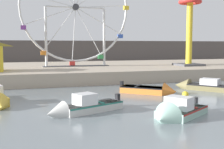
{
  "coord_description": "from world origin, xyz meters",
  "views": [
    {
      "loc": [
        -4.99,
        -5.67,
        3.55
      ],
      "look_at": [
        1.73,
        15.54,
        1.35
      ],
      "focal_mm": 47.52,
      "sensor_mm": 36.0,
      "label": 1
    }
  ],
  "objects_px": {
    "motorboat_orange_hull": "(152,90)",
    "motorboat_pale_grey": "(80,107)",
    "ferris_wheel_white_frame": "(76,9)",
    "drop_tower_yellow_tower": "(190,19)",
    "motorboat_olive_wood": "(205,86)",
    "mooring_buoy_orange": "(185,94)",
    "motorboat_seafoam": "(175,113)"
  },
  "relations": [
    {
      "from": "motorboat_orange_hull",
      "to": "motorboat_pale_grey",
      "type": "bearing_deg",
      "value": -102.04
    },
    {
      "from": "motorboat_seafoam",
      "to": "motorboat_pale_grey",
      "type": "xyz_separation_m",
      "value": [
        -4.18,
        2.48,
        0.02
      ]
    },
    {
      "from": "motorboat_pale_grey",
      "to": "drop_tower_yellow_tower",
      "type": "xyz_separation_m",
      "value": [
        15.97,
        15.25,
        6.21
      ]
    },
    {
      "from": "motorboat_olive_wood",
      "to": "ferris_wheel_white_frame",
      "type": "bearing_deg",
      "value": -6.69
    },
    {
      "from": "motorboat_seafoam",
      "to": "motorboat_olive_wood",
      "type": "bearing_deg",
      "value": -165.57
    },
    {
      "from": "motorboat_orange_hull",
      "to": "mooring_buoy_orange",
      "type": "relative_size",
      "value": 8.85
    },
    {
      "from": "mooring_buoy_orange",
      "to": "motorboat_olive_wood",
      "type": "bearing_deg",
      "value": 37.37
    },
    {
      "from": "ferris_wheel_white_frame",
      "to": "motorboat_orange_hull",
      "type": "bearing_deg",
      "value": -77.19
    },
    {
      "from": "motorboat_pale_grey",
      "to": "ferris_wheel_white_frame",
      "type": "distance_m",
      "value": 19.79
    },
    {
      "from": "motorboat_olive_wood",
      "to": "mooring_buoy_orange",
      "type": "relative_size",
      "value": 12.09
    },
    {
      "from": "motorboat_olive_wood",
      "to": "ferris_wheel_white_frame",
      "type": "relative_size",
      "value": 0.42
    },
    {
      "from": "motorboat_seafoam",
      "to": "motorboat_pale_grey",
      "type": "distance_m",
      "value": 4.86
    },
    {
      "from": "motorboat_pale_grey",
      "to": "mooring_buoy_orange",
      "type": "relative_size",
      "value": 10.32
    },
    {
      "from": "motorboat_pale_grey",
      "to": "motorboat_olive_wood",
      "type": "bearing_deg",
      "value": -178.44
    },
    {
      "from": "drop_tower_yellow_tower",
      "to": "ferris_wheel_white_frame",
      "type": "bearing_deg",
      "value": 167.29
    },
    {
      "from": "ferris_wheel_white_frame",
      "to": "mooring_buoy_orange",
      "type": "distance_m",
      "value": 17.9
    },
    {
      "from": "motorboat_seafoam",
      "to": "motorboat_orange_hull",
      "type": "xyz_separation_m",
      "value": [
        2.12,
        7.06,
        -0.02
      ]
    },
    {
      "from": "motorboat_seafoam",
      "to": "mooring_buoy_orange",
      "type": "relative_size",
      "value": 8.77
    },
    {
      "from": "motorboat_orange_hull",
      "to": "drop_tower_yellow_tower",
      "type": "height_order",
      "value": "drop_tower_yellow_tower"
    },
    {
      "from": "motorboat_olive_wood",
      "to": "motorboat_orange_hull",
      "type": "height_order",
      "value": "motorboat_olive_wood"
    },
    {
      "from": "motorboat_seafoam",
      "to": "drop_tower_yellow_tower",
      "type": "xyz_separation_m",
      "value": [
        11.79,
        17.72,
        6.23
      ]
    },
    {
      "from": "motorboat_orange_hull",
      "to": "motorboat_olive_wood",
      "type": "bearing_deg",
      "value": 46.36
    },
    {
      "from": "motorboat_orange_hull",
      "to": "mooring_buoy_orange",
      "type": "xyz_separation_m",
      "value": [
        1.45,
        -2.14,
        -0.05
      ]
    },
    {
      "from": "drop_tower_yellow_tower",
      "to": "motorboat_seafoam",
      "type": "bearing_deg",
      "value": -123.64
    },
    {
      "from": "motorboat_pale_grey",
      "to": "drop_tower_yellow_tower",
      "type": "relative_size",
      "value": 0.4
    },
    {
      "from": "motorboat_olive_wood",
      "to": "motorboat_pale_grey",
      "type": "height_order",
      "value": "motorboat_pale_grey"
    },
    {
      "from": "motorboat_pale_grey",
      "to": "motorboat_seafoam",
      "type": "bearing_deg",
      "value": 126.7
    },
    {
      "from": "ferris_wheel_white_frame",
      "to": "drop_tower_yellow_tower",
      "type": "bearing_deg",
      "value": -12.71
    },
    {
      "from": "motorboat_orange_hull",
      "to": "motorboat_pale_grey",
      "type": "height_order",
      "value": "motorboat_pale_grey"
    },
    {
      "from": "ferris_wheel_white_frame",
      "to": "drop_tower_yellow_tower",
      "type": "distance_m",
      "value": 13.11
    },
    {
      "from": "motorboat_olive_wood",
      "to": "motorboat_orange_hull",
      "type": "bearing_deg",
      "value": 57.08
    },
    {
      "from": "motorboat_olive_wood",
      "to": "mooring_buoy_orange",
      "type": "xyz_separation_m",
      "value": [
        -3.29,
        -2.51,
        -0.08
      ]
    }
  ]
}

